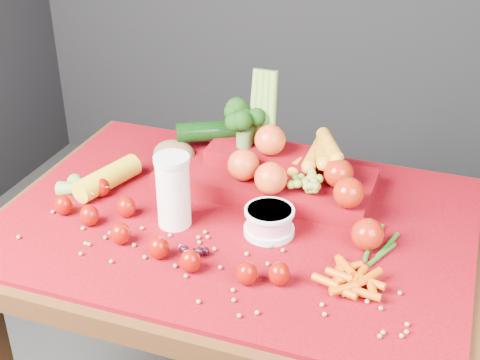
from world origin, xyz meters
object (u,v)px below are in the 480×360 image
(table, at_px, (237,256))
(produce_mound, at_px, (272,167))
(milk_glass, at_px, (173,188))
(yogurt_bowl, at_px, (269,220))

(table, distance_m, produce_mound, 0.23)
(milk_glass, relative_size, produce_mound, 0.29)
(table, xyz_separation_m, milk_glass, (-0.12, -0.07, 0.20))
(milk_glass, xyz_separation_m, produce_mound, (0.16, 0.23, -0.03))
(milk_glass, xyz_separation_m, yogurt_bowl, (0.21, 0.03, -0.06))
(table, bearing_deg, produce_mound, 77.66)
(milk_glass, height_order, yogurt_bowl, milk_glass)
(table, height_order, yogurt_bowl, yogurt_bowl)
(table, distance_m, milk_glass, 0.24)
(milk_glass, height_order, produce_mound, produce_mound)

